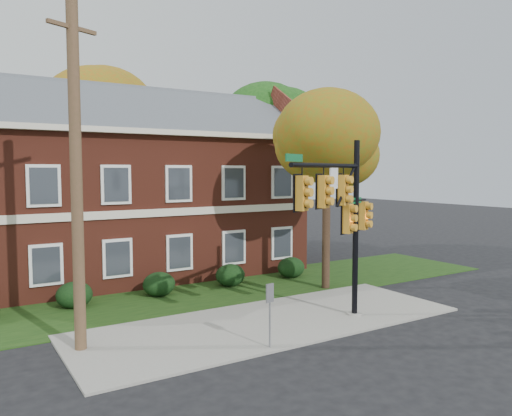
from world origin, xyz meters
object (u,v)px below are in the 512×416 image
hedge_left (74,295)px  tree_far_rear (104,118)px  apartment_building (121,179)px  tree_near_right (333,142)px  hedge_center (159,284)px  tree_right_rear (290,128)px  hedge_right (230,275)px  utility_pole (76,177)px  sign_post (270,305)px  hedge_far_right (291,268)px  traffic_signal (342,210)px

hedge_left → tree_far_rear: tree_far_rear is taller
apartment_building → tree_near_right: (7.22, -8.09, 1.68)m
hedge_center → tree_far_rear: size_ratio=0.12×
tree_near_right → tree_right_rear: tree_right_rear is taller
apartment_building → hedge_right: size_ratio=13.43×
hedge_right → tree_near_right: (3.72, -2.83, 6.14)m
hedge_right → hedge_center: bearing=180.0°
hedge_left → tree_right_rear: bearing=22.4°
apartment_building → hedge_right: 7.73m
apartment_building → hedge_center: 6.89m
hedge_left → tree_far_rear: (4.84, 13.09, 8.32)m
utility_pole → sign_post: (4.88, -2.88, -3.84)m
hedge_far_right → sign_post: sign_post is taller
hedge_left → sign_post: (4.00, -7.89, 0.85)m
hedge_center → hedge_left: bearing=180.0°
hedge_center → tree_far_rear: (1.34, 13.09, 8.32)m
hedge_far_right → tree_right_rear: tree_right_rear is taller
hedge_left → hedge_center: (3.50, 0.00, 0.00)m
hedge_right → tree_right_rear: 12.50m
hedge_center → tree_near_right: size_ratio=0.16×
tree_far_rear → utility_pole: tree_far_rear is taller
tree_far_rear → sign_post: size_ratio=5.69×
tree_far_rear → traffic_signal: bearing=-82.6°
hedge_center → utility_pole: 8.14m
hedge_far_right → tree_right_rear: 10.66m
hedge_left → hedge_right: size_ratio=1.00×
tree_near_right → tree_right_rear: size_ratio=0.81×
tree_far_rear → tree_near_right: bearing=-69.7°
apartment_building → tree_right_rear: size_ratio=1.77×
hedge_right → hedge_far_right: size_ratio=1.00×
tree_right_rear → sign_post: tree_right_rear is taller
tree_near_right → sign_post: (-6.72, -5.05, -5.29)m
hedge_center → hedge_right: bearing=0.0°
apartment_building → tree_near_right: size_ratio=2.19×
tree_far_rear → sign_post: tree_far_rear is taller
tree_right_rear → utility_pole: size_ratio=1.03×
tree_near_right → utility_pole: bearing=-169.4°
traffic_signal → sign_post: size_ratio=3.21×
hedge_far_right → tree_right_rear: size_ratio=0.13×
tree_near_right → tree_far_rear: (-5.88, 15.93, 2.17)m
utility_pole → traffic_signal: bearing=-38.3°
tree_near_right → sign_post: bearing=-143.1°
tree_near_right → tree_right_rear: 9.94m
apartment_building → hedge_center: apartment_building is taller
tree_far_rear → hedge_far_right: bearing=-66.6°
hedge_center → traffic_signal: bearing=-61.1°
tree_near_right → sign_post: tree_near_right is taller
tree_far_rear → sign_post: bearing=-92.3°
hedge_left → hedge_far_right: bearing=0.0°
hedge_left → traffic_signal: bearing=-43.9°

